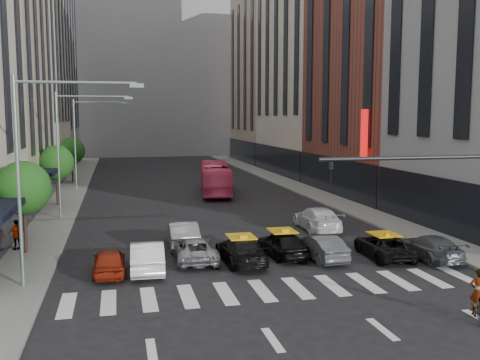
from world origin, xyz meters
TOP-DOWN VIEW (x-y plane):
  - ground at (0.00, 0.00)m, footprint 160.00×160.00m
  - sidewalk_left at (-11.50, 30.00)m, footprint 3.00×96.00m
  - sidewalk_right at (11.50, 30.00)m, footprint 3.00×96.00m
  - building_left_c at (-17.00, 46.00)m, footprint 8.00×20.00m
  - building_left_d at (-17.00, 65.00)m, footprint 8.00×18.00m
  - building_right_b at (17.00, 27.00)m, footprint 8.00×18.00m
  - building_right_c at (17.00, 46.00)m, footprint 8.00×20.00m
  - building_right_d at (17.00, 65.00)m, footprint 8.00×18.00m
  - building_far at (0.00, 85.00)m, footprint 30.00×10.00m
  - tree_near at (-11.80, 10.00)m, footprint 2.88×2.88m
  - tree_mid at (-11.80, 26.00)m, footprint 2.88×2.88m
  - tree_far at (-11.80, 42.00)m, footprint 2.88×2.88m
  - streetlamp_near at (-10.04, 4.00)m, footprint 5.38×0.25m
  - streetlamp_mid at (-10.04, 20.00)m, footprint 5.38×0.25m
  - streetlamp_far at (-10.04, 36.00)m, footprint 5.38×0.25m
  - liberty_sign at (12.60, 20.00)m, footprint 0.30×0.70m
  - car_red at (-7.40, 5.38)m, footprint 1.50×3.72m
  - car_white_front at (-5.63, 5.57)m, footprint 1.72×4.50m
  - car_silver at (-3.13, 6.81)m, footprint 2.18×4.53m
  - taxi_left at (-0.90, 5.89)m, footprint 2.06×4.75m
  - taxi_center at (1.51, 6.64)m, footprint 2.13×4.24m
  - car_grey_mid at (3.28, 5.68)m, footprint 1.74×4.15m
  - taxi_right at (6.70, 5.30)m, footprint 2.32×4.54m
  - car_grey_curb at (8.87, 4.41)m, footprint 1.80×4.41m
  - car_row2_left at (-3.40, 10.03)m, footprint 1.67×4.61m
  - car_row2_right at (5.79, 12.62)m, footprint 2.31×5.28m
  - bus at (2.27, 30.39)m, footprint 4.04×11.21m
  - motorcycle at (5.75, -3.57)m, footprint 1.12×1.61m
  - rider at (5.75, -3.57)m, footprint 0.74×0.63m
  - pedestrian_far at (-12.37, 10.80)m, footprint 1.01×0.91m

SIDE VIEW (x-z plane):
  - ground at x=0.00m, z-range 0.00..0.00m
  - sidewalk_left at x=-11.50m, z-range 0.00..0.15m
  - sidewalk_right at x=11.50m, z-range 0.00..0.15m
  - motorcycle at x=5.75m, z-range 0.00..0.80m
  - taxi_right at x=6.70m, z-range 0.00..1.23m
  - car_silver at x=-3.13m, z-range 0.00..1.24m
  - car_red at x=-7.40m, z-range 0.00..1.27m
  - car_grey_curb at x=8.87m, z-range 0.00..1.28m
  - car_grey_mid at x=3.28m, z-range 0.00..1.33m
  - taxi_left at x=-0.90m, z-range 0.00..1.36m
  - taxi_center at x=1.51m, z-range 0.00..1.39m
  - car_white_front at x=-5.63m, z-range 0.00..1.47m
  - car_row2_left at x=-3.40m, z-range 0.00..1.51m
  - car_row2_right at x=5.79m, z-range 0.00..1.51m
  - pedestrian_far at x=-12.37m, z-range 0.15..1.81m
  - bus at x=2.27m, z-range 0.00..3.05m
  - rider at x=5.75m, z-range 0.80..2.51m
  - tree_near at x=-11.80m, z-range 1.18..6.13m
  - tree_mid at x=-11.80m, z-range 1.18..6.13m
  - tree_far at x=-11.80m, z-range 1.18..6.13m
  - streetlamp_near at x=-10.04m, z-range 1.40..10.40m
  - streetlamp_mid at x=-10.04m, z-range 1.40..10.40m
  - streetlamp_far at x=-10.04m, z-range 1.40..10.40m
  - liberty_sign at x=12.60m, z-range 4.00..8.00m
  - building_right_b at x=17.00m, z-range 0.00..26.00m
  - building_right_d at x=17.00m, z-range 0.00..28.00m
  - building_left_d at x=-17.00m, z-range 0.00..30.00m
  - building_left_c at x=-17.00m, z-range 0.00..36.00m
  - building_far at x=0.00m, z-range 0.00..36.00m
  - building_right_c at x=17.00m, z-range 0.00..40.00m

